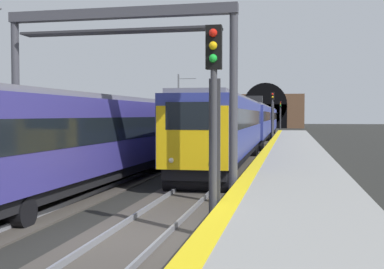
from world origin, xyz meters
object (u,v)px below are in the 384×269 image
railway_signal_near (214,111)px  railway_signal_far (280,114)px  railway_signal_mid (272,114)px  train_main_approaching (254,122)px  catenary_mast_near (179,106)px  train_adjacent_platform (154,130)px  overhead_signal_gantry (119,57)px

railway_signal_near → railway_signal_far: bearing=-180.0°
railway_signal_mid → railway_signal_near: bearing=0.0°
train_main_approaching → railway_signal_near: (-38.01, -1.88, 0.79)m
railway_signal_mid → catenary_mast_near: (11.17, 12.25, 1.14)m
train_main_approaching → train_adjacent_platform: size_ratio=1.67×
railway_signal_far → catenary_mast_near: bearing=-25.7°
train_main_approaching → train_adjacent_platform: train_main_approaching is taller
train_adjacent_platform → overhead_signal_gantry: overhead_signal_gantry is taller
train_main_approaching → train_adjacent_platform: (-21.66, 4.31, -0.19)m
train_main_approaching → overhead_signal_gantry: 33.72m
train_main_approaching → railway_signal_mid: (-0.34, -1.88, 0.76)m
overhead_signal_gantry → catenary_mast_near: (44.37, 8.22, -0.82)m
train_main_approaching → railway_signal_far: 36.32m
railway_signal_near → overhead_signal_gantry: overhead_signal_gantry is taller
train_main_approaching → overhead_signal_gantry: size_ratio=7.74×
railway_signal_mid → overhead_signal_gantry: bearing=-6.9°
railway_signal_near → railway_signal_far: (74.28, 0.00, 0.14)m
catenary_mast_near → overhead_signal_gantry: bearing=-169.5°
railway_signal_near → train_main_approaching: bearing=-177.2°
train_main_approaching → train_adjacent_platform: bearing=-11.7°
train_main_approaching → train_adjacent_platform: 22.09m
railway_signal_near → train_adjacent_platform: bearing=-159.3°
train_adjacent_platform → catenary_mast_near: (32.50, 6.06, 2.08)m
catenary_mast_near → train_adjacent_platform: bearing=-169.4°
train_main_approaching → catenary_mast_near: size_ratio=7.70×
railway_signal_far → catenary_mast_near: 28.24m
train_main_approaching → catenary_mast_near: bearing=-136.7°
railway_signal_mid → train_main_approaching: bearing=-100.3°
railway_signal_near → overhead_signal_gantry: bearing=-138.0°
train_adjacent_platform → railway_signal_mid: (21.32, -6.18, 0.94)m
railway_signal_mid → overhead_signal_gantry: (-33.20, 4.03, 1.97)m
railway_signal_far → overhead_signal_gantry: 69.94m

